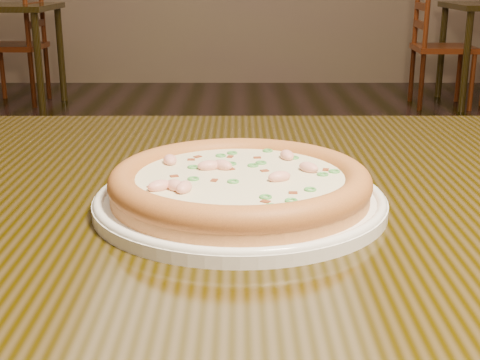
{
  "coord_description": "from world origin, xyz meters",
  "views": [
    {
      "loc": [
        0.12,
        -1.59,
        0.98
      ],
      "look_at": [
        0.12,
        -0.96,
        0.78
      ],
      "focal_mm": 50.0,
      "sensor_mm": 36.0,
      "label": 1
    }
  ],
  "objects_px": {
    "chair_c": "(436,47)",
    "plate": "(240,200)",
    "chair_b": "(21,45)",
    "pizza": "(240,183)",
    "hero_table": "(347,276)"
  },
  "relations": [
    {
      "from": "pizza",
      "to": "chair_c",
      "type": "distance_m",
      "value": 4.62
    },
    {
      "from": "chair_b",
      "to": "hero_table",
      "type": "bearing_deg",
      "value": -68.26
    },
    {
      "from": "chair_c",
      "to": "plate",
      "type": "bearing_deg",
      "value": -108.45
    },
    {
      "from": "chair_b",
      "to": "chair_c",
      "type": "relative_size",
      "value": 1.0
    },
    {
      "from": "hero_table",
      "to": "plate",
      "type": "distance_m",
      "value": 0.17
    },
    {
      "from": "hero_table",
      "to": "chair_b",
      "type": "relative_size",
      "value": 1.26
    },
    {
      "from": "pizza",
      "to": "chair_b",
      "type": "height_order",
      "value": "chair_b"
    },
    {
      "from": "plate",
      "to": "chair_b",
      "type": "bearing_deg",
      "value": 110.18
    },
    {
      "from": "plate",
      "to": "pizza",
      "type": "distance_m",
      "value": 0.02
    },
    {
      "from": "hero_table",
      "to": "plate",
      "type": "height_order",
      "value": "plate"
    },
    {
      "from": "hero_table",
      "to": "chair_b",
      "type": "distance_m",
      "value": 4.79
    },
    {
      "from": "chair_b",
      "to": "chair_c",
      "type": "bearing_deg",
      "value": -2.17
    },
    {
      "from": "plate",
      "to": "chair_c",
      "type": "xyz_separation_m",
      "value": [
        1.46,
        4.37,
        -0.32
      ]
    },
    {
      "from": "plate",
      "to": "chair_b",
      "type": "height_order",
      "value": "chair_b"
    },
    {
      "from": "hero_table",
      "to": "chair_b",
      "type": "bearing_deg",
      "value": 111.74
    }
  ]
}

